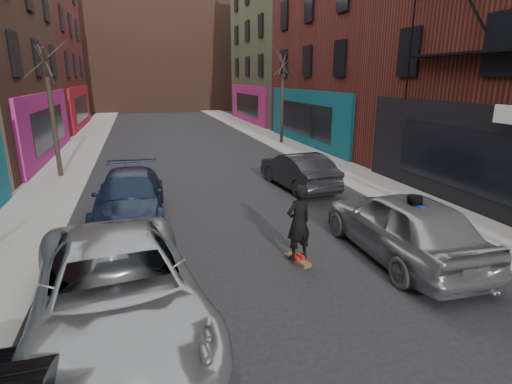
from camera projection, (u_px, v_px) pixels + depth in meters
sidewalk_left at (89, 138)px, 28.52m from camera, size 2.50×84.00×0.13m
sidewalk_right at (256, 132)px, 31.89m from camera, size 2.50×84.00×0.13m
building_far at (155, 55)px, 52.24m from camera, size 40.00×10.00×14.00m
tree_left_far at (50, 100)px, 16.55m from camera, size 2.00×2.00×6.50m
tree_right_far at (282, 89)px, 25.38m from camera, size 2.00×2.00×6.80m
parked_left_far at (117, 289)px, 6.82m from camera, size 3.32×6.11×1.63m
parked_left_end at (130, 197)px, 12.33m from camera, size 2.29×5.14×1.47m
parked_right_far at (402, 225)px, 9.68m from camera, size 2.11×5.00×1.69m
parked_right_end at (298, 170)px, 15.87m from camera, size 1.90×4.45×1.43m
skateboard at (297, 260)px, 9.61m from camera, size 0.43×0.83×0.10m
skateboarder at (299, 222)px, 9.34m from camera, size 0.76×0.60×1.83m
pedestrian at (409, 231)px, 9.12m from camera, size 0.92×0.74×1.78m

